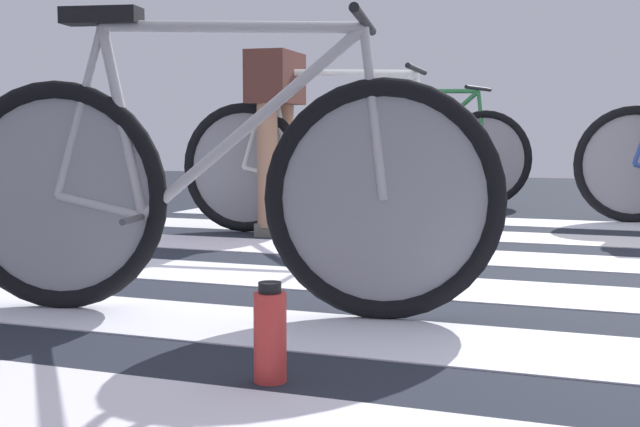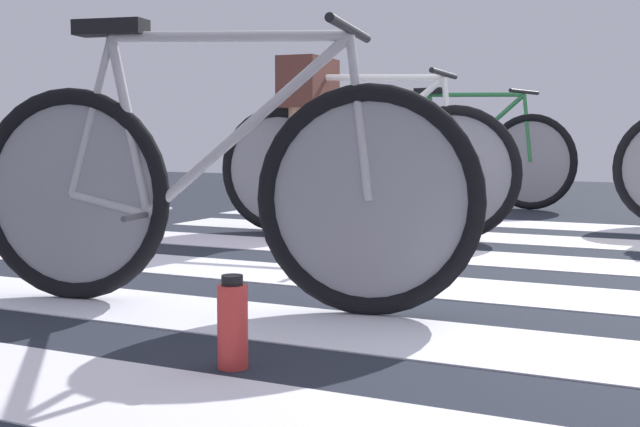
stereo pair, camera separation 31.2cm
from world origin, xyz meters
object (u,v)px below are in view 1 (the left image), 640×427
bicycle_4_of_4 (421,154)px  water_bottle (270,335)px  bicycle_1_of_4 (214,189)px  cyclist_2_of_4 (277,117)px  bicycle_2_of_4 (332,164)px

bicycle_4_of_4 → water_bottle: bearing=-70.7°
bicycle_1_of_4 → cyclist_2_of_4: size_ratio=1.74×
bicycle_2_of_4 → cyclist_2_of_4: (-0.31, -0.02, 0.25)m
bicycle_2_of_4 → bicycle_4_of_4: size_ratio=1.01×
bicycle_2_of_4 → bicycle_1_of_4: bearing=-85.0°
cyclist_2_of_4 → water_bottle: (1.05, -2.51, -0.53)m
bicycle_4_of_4 → water_bottle: 4.74m
cyclist_2_of_4 → bicycle_4_of_4: (0.30, 2.16, -0.25)m
water_bottle → bicycle_2_of_4: bearing=106.3°
bicycle_2_of_4 → bicycle_4_of_4: (-0.01, 2.14, 0.00)m
bicycle_1_of_4 → bicycle_4_of_4: bearing=83.0°
cyclist_2_of_4 → water_bottle: cyclist_2_of_4 is taller
cyclist_2_of_4 → water_bottle: bearing=-71.2°
bicycle_1_of_4 → cyclist_2_of_4: bearing=96.3°
bicycle_2_of_4 → water_bottle: 2.65m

